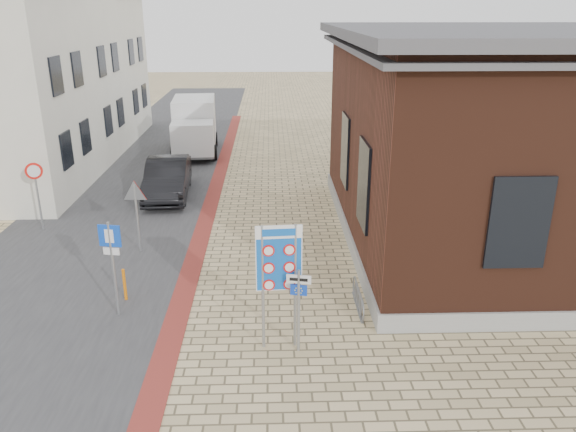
# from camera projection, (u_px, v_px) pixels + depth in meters

# --- Properties ---
(ground) EXTENTS (120.00, 120.00, 0.00)m
(ground) POSITION_uv_depth(u_px,v_px,m) (254.00, 359.00, 12.52)
(ground) COLOR tan
(ground) RESTS_ON ground
(road_strip) EXTENTS (7.00, 60.00, 0.02)m
(road_strip) POSITION_uv_depth(u_px,v_px,m) (145.00, 174.00, 26.41)
(road_strip) COLOR #38383A
(road_strip) RESTS_ON ground
(curb_strip) EXTENTS (0.60, 40.00, 0.02)m
(curb_strip) POSITION_uv_depth(u_px,v_px,m) (209.00, 209.00, 21.82)
(curb_strip) COLOR maroon
(curb_strip) RESTS_ON ground
(brick_building) EXTENTS (13.00, 13.00, 6.80)m
(brick_building) POSITION_uv_depth(u_px,v_px,m) (536.00, 135.00, 18.13)
(brick_building) COLOR gray
(brick_building) RESTS_ON ground
(townhouse_mid) EXTENTS (7.40, 6.40, 9.10)m
(townhouse_mid) POSITION_uv_depth(u_px,v_px,m) (37.00, 68.00, 27.47)
(townhouse_mid) COLOR silver
(townhouse_mid) RESTS_ON ground
(townhouse_far) EXTENTS (7.40, 6.40, 8.30)m
(townhouse_far) POSITION_uv_depth(u_px,v_px,m) (77.00, 65.00, 33.23)
(townhouse_far) COLOR silver
(townhouse_far) RESTS_ON ground
(bike_rack) EXTENTS (0.08, 1.80, 0.60)m
(bike_rack) POSITION_uv_depth(u_px,v_px,m) (358.00, 299.00, 14.57)
(bike_rack) COLOR slate
(bike_rack) RESTS_ON ground
(sedan) EXTENTS (1.95, 4.81, 1.55)m
(sedan) POSITION_uv_depth(u_px,v_px,m) (168.00, 178.00, 23.10)
(sedan) COLOR black
(sedan) RESTS_ON ground
(box_truck) EXTENTS (2.63, 5.54, 2.82)m
(box_truck) POSITION_uv_depth(u_px,v_px,m) (194.00, 126.00, 29.86)
(box_truck) COLOR slate
(box_truck) RESTS_ON ground
(border_sign) EXTENTS (1.02, 0.12, 3.00)m
(border_sign) POSITION_uv_depth(u_px,v_px,m) (279.00, 261.00, 12.25)
(border_sign) COLOR gray
(border_sign) RESTS_ON ground
(essen_sign) EXTENTS (0.54, 0.15, 2.03)m
(essen_sign) POSITION_uv_depth(u_px,v_px,m) (299.00, 299.00, 12.37)
(essen_sign) COLOR gray
(essen_sign) RESTS_ON ground
(parking_sign) EXTENTS (0.56, 0.14, 2.54)m
(parking_sign) POSITION_uv_depth(u_px,v_px,m) (112.00, 253.00, 13.70)
(parking_sign) COLOR gray
(parking_sign) RESTS_ON ground
(yield_sign) EXTENTS (0.83, 0.09, 2.33)m
(yield_sign) POSITION_uv_depth(u_px,v_px,m) (135.00, 199.00, 17.41)
(yield_sign) COLOR gray
(yield_sign) RESTS_ON ground
(speed_sign) EXTENTS (0.56, 0.21, 2.45)m
(speed_sign) POSITION_uv_depth(u_px,v_px,m) (36.00, 185.00, 19.22)
(speed_sign) COLOR gray
(speed_sign) RESTS_ON ground
(bollard) EXTENTS (0.10, 0.10, 0.91)m
(bollard) POSITION_uv_depth(u_px,v_px,m) (125.00, 285.00, 14.88)
(bollard) COLOR orange
(bollard) RESTS_ON ground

